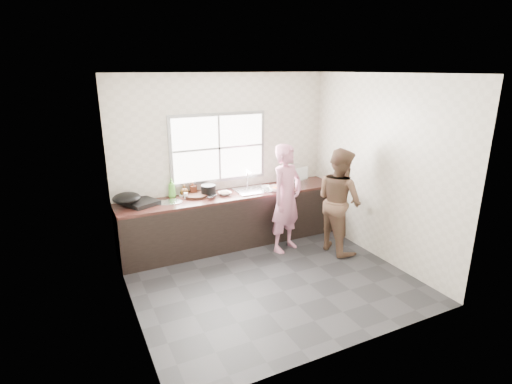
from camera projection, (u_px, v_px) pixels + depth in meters
name	position (u px, v px, depth m)	size (l,w,h in m)	color
floor	(270.00, 279.00, 5.46)	(3.60, 3.20, 0.01)	#28282A
ceiling	(273.00, 73.00, 4.66)	(3.60, 3.20, 0.01)	silver
wall_back	(224.00, 159.00, 6.44)	(3.60, 0.01, 2.70)	beige
wall_left	(124.00, 205.00, 4.30)	(0.01, 3.20, 2.70)	beige
wall_right	(380.00, 169.00, 5.82)	(0.01, 3.20, 2.70)	beige
wall_front	(354.00, 227.00, 3.69)	(3.60, 0.01, 2.70)	beige
cabinet	(233.00, 220.00, 6.45)	(3.60, 0.62, 0.82)	black
countertop	(233.00, 195.00, 6.32)	(3.60, 0.64, 0.04)	#361B16
sink	(252.00, 190.00, 6.46)	(0.55, 0.45, 0.02)	silver
faucet	(247.00, 179.00, 6.59)	(0.02, 0.02, 0.30)	silver
window_frame	(219.00, 148.00, 6.32)	(1.60, 0.05, 1.10)	#9EA0A5
window_glazing	(219.00, 148.00, 6.30)	(1.50, 0.01, 1.00)	white
woman	(286.00, 202.00, 6.14)	(0.58, 0.38, 1.58)	pink
person_side	(339.00, 201.00, 6.12)	(0.79, 0.62, 1.63)	brown
cutting_board	(196.00, 195.00, 6.18)	(0.41, 0.41, 0.04)	black
cleaver	(211.00, 196.00, 6.06)	(0.18, 0.09, 0.01)	#B3B4BB
bowl_mince	(225.00, 193.00, 6.24)	(0.20, 0.20, 0.05)	white
bowl_crabs	(276.00, 189.00, 6.44)	(0.20, 0.20, 0.06)	white
bowl_held	(266.00, 187.00, 6.57)	(0.19, 0.19, 0.06)	silver
black_pot	(208.00, 190.00, 6.20)	(0.23, 0.23, 0.16)	black
plate_food	(186.00, 195.00, 6.22)	(0.22, 0.22, 0.02)	silver
bottle_green	(172.00, 188.00, 6.08)	(0.12, 0.12, 0.30)	#4D9D33
bottle_brown_tall	(193.00, 188.00, 6.24)	(0.09, 0.09, 0.20)	#441D11
bottle_brown_short	(184.00, 191.00, 6.19)	(0.12, 0.12, 0.16)	#432710
glass_jar	(186.00, 196.00, 6.06)	(0.06, 0.06, 0.09)	silver
burner	(142.00, 203.00, 5.79)	(0.40, 0.40, 0.06)	black
wok	(127.00, 198.00, 5.66)	(0.39, 0.39, 0.15)	black
dish_rack	(293.00, 175.00, 6.76)	(0.42, 0.30, 0.32)	silver
pot_lid_left	(165.00, 203.00, 5.86)	(0.24, 0.24, 0.01)	silver
pot_lid_right	(173.00, 202.00, 5.90)	(0.28, 0.28, 0.01)	silver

